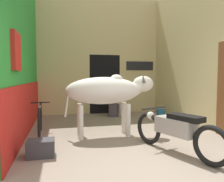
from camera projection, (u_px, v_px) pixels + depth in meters
The scene contains 11 objects.
ground_plane at pixel (157, 165), 3.27m from camera, with size 30.00×30.00×0.00m, color gray.
wall_left_shopfront at pixel (21, 46), 4.91m from camera, with size 0.25×4.75×4.16m.
wall_back_with_doorway at pixel (101, 66), 8.02m from camera, with size 4.30×0.93×4.16m.
wall_right_with_door at pixel (197, 50), 5.92m from camera, with size 0.22×4.75×4.16m.
cow at pixel (108, 91), 4.83m from camera, with size 2.02×0.66×1.40m.
motorcycle_near at pixel (176, 129), 3.73m from camera, with size 0.83×1.85×0.74m.
bicycle at pixel (40, 120), 4.89m from camera, with size 0.44×1.74×0.71m.
shopkeeper_seated at pixel (112, 97), 7.26m from camera, with size 0.40×0.34×1.22m.
plastic_stool at pixel (121, 109), 7.34m from camera, with size 0.29×0.29×0.43m.
crate at pixel (41, 148), 3.61m from camera, with size 0.44×0.32×0.28m.
bucket at pixel (161, 113), 7.13m from camera, with size 0.26×0.26×0.26m.
Camera 1 is at (-1.41, -2.94, 1.32)m, focal length 35.00 mm.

